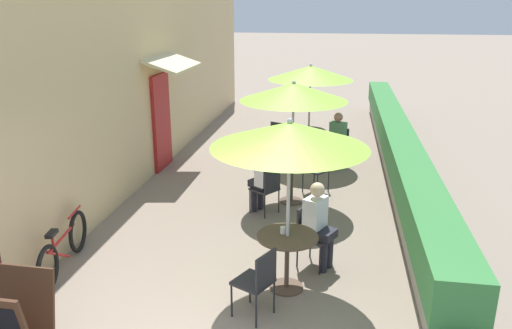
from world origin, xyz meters
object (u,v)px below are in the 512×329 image
at_px(patio_table_near, 287,250).
at_px(seated_patron_near_left, 318,222).
at_px(cafe_chair_near_left, 311,231).
at_px(patio_table_mid, 292,174).
at_px(menu_board, 16,324).
at_px(coffee_cup_near, 283,230).
at_px(patio_table_far, 308,139).
at_px(patio_umbrella_near, 290,135).
at_px(cafe_chair_far_right, 280,136).
at_px(cafe_chair_near_right, 258,279).
at_px(coffee_cup_far, 303,129).
at_px(cafe_chair_far_left, 338,144).
at_px(bicycle_leaning, 64,248).
at_px(cafe_chair_mid_right, 313,166).
at_px(patio_umbrella_mid, 294,92).
at_px(coffee_cup_mid, 301,162).
at_px(patio_umbrella_far, 311,73).
at_px(seated_patron_mid_left, 263,176).
at_px(cafe_chair_mid_left, 268,187).
at_px(seated_patron_far_left, 337,138).

bearing_deg(patio_table_near, seated_patron_near_left, 60.42).
distance_m(cafe_chair_near_left, patio_table_mid, 2.35).
bearing_deg(menu_board, coffee_cup_near, 38.63).
bearing_deg(seated_patron_near_left, patio_table_far, -147.85).
distance_m(patio_umbrella_near, cafe_chair_far_right, 6.06).
xyz_separation_m(cafe_chair_near_right, patio_table_mid, (0.03, 3.67, 0.03)).
distance_m(patio_table_near, seated_patron_near_left, 0.75).
height_order(patio_table_far, coffee_cup_far, coffee_cup_far).
distance_m(cafe_chair_far_left, bicycle_leaning, 6.51).
relative_size(seated_patron_near_left, cafe_chair_mid_right, 1.44).
distance_m(coffee_cup_near, cafe_chair_far_left, 5.32).
distance_m(patio_table_near, menu_board, 3.16).
bearing_deg(seated_patron_near_left, patio_table_near, -2.77).
bearing_deg(patio_umbrella_mid, coffee_cup_mid, -3.73).
height_order(patio_table_near, cafe_chair_near_right, cafe_chair_near_right).
bearing_deg(cafe_chair_near_right, cafe_chair_near_left, 5.96).
bearing_deg(patio_table_mid, patio_umbrella_mid, 82.87).
bearing_deg(cafe_chair_near_right, patio_umbrella_far, 25.32).
xyz_separation_m(cafe_chair_near_left, bicycle_leaning, (-3.36, -0.72, -0.19)).
bearing_deg(bicycle_leaning, patio_umbrella_mid, 37.57).
distance_m(cafe_chair_near_left, bicycle_leaning, 3.44).
bearing_deg(patio_table_mid, patio_umbrella_near, -85.53).
relative_size(cafe_chair_near_left, seated_patron_mid_left, 0.70).
relative_size(cafe_chair_far_left, bicycle_leaning, 0.51).
xyz_separation_m(cafe_chair_near_right, patio_umbrella_mid, (0.03, 3.67, 1.55)).
relative_size(seated_patron_near_left, cafe_chair_mid_left, 1.44).
relative_size(seated_patron_far_left, coffee_cup_far, 13.89).
relative_size(coffee_cup_near, patio_table_far, 0.11).
height_order(seated_patron_near_left, cafe_chair_mid_right, seated_patron_near_left).
bearing_deg(coffee_cup_near, coffee_cup_far, 91.55).
bearing_deg(menu_board, cafe_chair_mid_right, 64.75).
distance_m(patio_umbrella_near, cafe_chair_mid_left, 2.87).
bearing_deg(seated_patron_far_left, seated_patron_near_left, 112.63).
bearing_deg(coffee_cup_near, cafe_chair_far_right, 97.22).
xyz_separation_m(patio_umbrella_far, seated_patron_far_left, (0.65, -0.34, -1.38)).
xyz_separation_m(seated_patron_mid_left, cafe_chair_mid_right, (0.81, 1.22, -0.17)).
height_order(seated_patron_near_left, coffee_cup_mid, seated_patron_near_left).
height_order(cafe_chair_mid_right, coffee_cup_far, cafe_chair_mid_right).
distance_m(patio_table_mid, patio_umbrella_far, 3.00).
distance_m(patio_umbrella_mid, seated_patron_mid_left, 1.56).
distance_m(patio_table_far, coffee_cup_far, 0.30).
bearing_deg(patio_umbrella_far, patio_table_near, -88.98).
bearing_deg(seated_patron_far_left, patio_table_mid, 95.74).
bearing_deg(cafe_chair_near_right, coffee_cup_far, 26.34).
relative_size(patio_umbrella_mid, bicycle_leaning, 1.32).
height_order(cafe_chair_near_left, coffee_cup_mid, cafe_chair_near_left).
bearing_deg(coffee_cup_near, cafe_chair_near_left, 62.56).
xyz_separation_m(seated_patron_near_left, cafe_chair_mid_left, (-0.95, 1.70, -0.17)).
distance_m(seated_patron_mid_left, cafe_chair_mid_right, 1.47).
bearing_deg(seated_patron_far_left, seated_patron_mid_left, 91.40).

